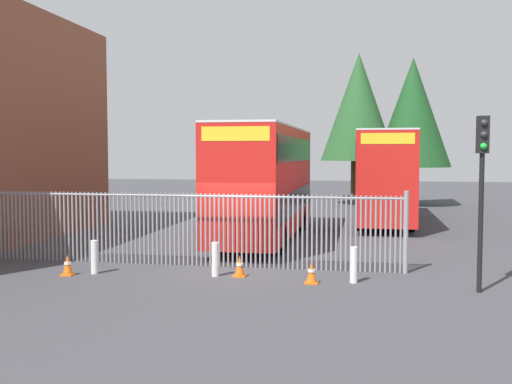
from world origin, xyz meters
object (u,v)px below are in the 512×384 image
(bollard_near_right, at_px, (354,265))
(traffic_light_kerbside, at_px, (482,171))
(traffic_cone_by_gate, at_px, (311,273))
(traffic_cone_mid_forecourt, at_px, (68,265))
(traffic_cone_near_kerb, at_px, (240,266))
(double_decker_bus_behind_fence_left, at_px, (384,173))
(double_decker_bus_near_gate, at_px, (265,178))
(bollard_near_left, at_px, (94,257))
(bollard_center_front, at_px, (215,259))

(bollard_near_right, relative_size, traffic_light_kerbside, 0.22)
(traffic_light_kerbside, bearing_deg, traffic_cone_by_gate, 176.75)
(bollard_near_right, height_order, traffic_cone_mid_forecourt, bollard_near_right)
(traffic_cone_near_kerb, distance_m, traffic_light_kerbside, 6.76)
(double_decker_bus_behind_fence_left, height_order, traffic_cone_near_kerb, double_decker_bus_behind_fence_left)
(double_decker_bus_near_gate, bearing_deg, bollard_near_left, -115.29)
(bollard_near_left, xyz_separation_m, traffic_cone_near_kerb, (4.12, 0.36, -0.19))
(bollard_near_right, bearing_deg, bollard_near_left, -178.78)
(bollard_near_left, xyz_separation_m, traffic_cone_by_gate, (6.15, -0.15, -0.19))
(bollard_near_left, xyz_separation_m, bollard_near_right, (7.23, 0.15, 0.00))
(bollard_near_left, height_order, bollard_near_right, same)
(bollard_center_front, bearing_deg, traffic_cone_near_kerb, 7.60)
(traffic_cone_near_kerb, height_order, traffic_light_kerbside, traffic_light_kerbside)
(bollard_center_front, xyz_separation_m, traffic_cone_near_kerb, (0.67, 0.09, -0.19))
(bollard_near_left, xyz_separation_m, bollard_center_front, (3.45, 0.27, 0.00))
(traffic_cone_mid_forecourt, bearing_deg, traffic_light_kerbside, -0.13)
(traffic_cone_mid_forecourt, bearing_deg, traffic_cone_near_kerb, 8.54)
(traffic_cone_by_gate, relative_size, traffic_cone_mid_forecourt, 1.00)
(double_decker_bus_near_gate, distance_m, bollard_near_right, 8.52)
(double_decker_bus_near_gate, height_order, double_decker_bus_behind_fence_left, same)
(bollard_center_front, distance_m, traffic_cone_by_gate, 2.74)
(traffic_cone_near_kerb, bearing_deg, double_decker_bus_behind_fence_left, 73.27)
(bollard_near_left, relative_size, traffic_light_kerbside, 0.22)
(bollard_center_front, relative_size, bollard_near_right, 1.00)
(double_decker_bus_near_gate, xyz_separation_m, bollard_near_right, (3.64, -7.45, -1.95))
(traffic_cone_mid_forecourt, bearing_deg, bollard_near_right, 3.72)
(bollard_near_right, xyz_separation_m, traffic_cone_mid_forecourt, (-7.87, -0.51, -0.19))
(double_decker_bus_behind_fence_left, xyz_separation_m, traffic_cone_near_kerb, (-4.21, -14.00, -2.13))
(bollard_near_right, distance_m, traffic_cone_mid_forecourt, 7.88)
(double_decker_bus_behind_fence_left, distance_m, traffic_cone_near_kerb, 14.77)
(double_decker_bus_near_gate, bearing_deg, bollard_center_front, -91.08)
(double_decker_bus_near_gate, distance_m, bollard_near_left, 8.63)
(bollard_center_front, bearing_deg, traffic_light_kerbside, -5.43)
(double_decker_bus_near_gate, bearing_deg, bollard_near_right, -63.92)
(traffic_light_kerbside, bearing_deg, traffic_cone_mid_forecourt, 179.87)
(bollard_near_left, distance_m, traffic_light_kerbside, 10.59)
(traffic_cone_by_gate, bearing_deg, traffic_cone_near_kerb, 166.05)
(traffic_cone_by_gate, bearing_deg, bollard_center_front, 171.27)
(double_decker_bus_near_gate, xyz_separation_m, traffic_light_kerbside, (6.69, -7.98, 0.56))
(double_decker_bus_behind_fence_left, bearing_deg, double_decker_bus_near_gate, -125.05)
(double_decker_bus_behind_fence_left, distance_m, traffic_cone_mid_forecourt, 17.36)
(double_decker_bus_behind_fence_left, height_order, traffic_cone_mid_forecourt, double_decker_bus_behind_fence_left)
(traffic_cone_by_gate, height_order, traffic_light_kerbside, traffic_light_kerbside)
(bollard_near_left, xyz_separation_m, traffic_light_kerbside, (10.28, -0.38, 2.51))
(traffic_cone_by_gate, distance_m, traffic_cone_mid_forecourt, 6.79)
(traffic_cone_by_gate, height_order, traffic_cone_mid_forecourt, same)
(traffic_cone_near_kerb, bearing_deg, traffic_cone_by_gate, -13.95)
(bollard_center_front, relative_size, traffic_cone_near_kerb, 1.61)
(double_decker_bus_behind_fence_left, xyz_separation_m, traffic_light_kerbside, (1.95, -14.74, 0.56))
(double_decker_bus_near_gate, distance_m, traffic_cone_mid_forecourt, 9.26)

